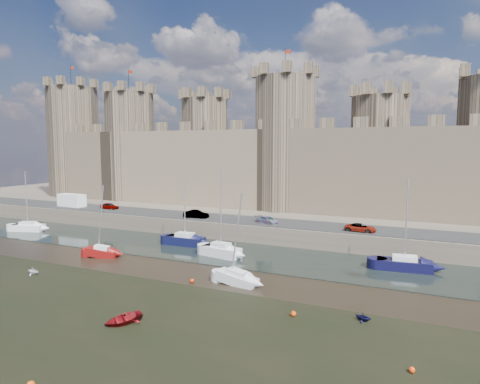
% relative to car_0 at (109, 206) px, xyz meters
% --- Properties ---
extents(ground, '(160.00, 160.00, 0.00)m').
position_rel_car_0_xyz_m(ground, '(25.56, -34.01, -3.09)').
color(ground, black).
rests_on(ground, ground).
extents(water_channel, '(160.00, 12.00, 0.08)m').
position_rel_car_0_xyz_m(water_channel, '(25.56, -10.01, -3.05)').
color(water_channel, black).
rests_on(water_channel, ground).
extents(quay, '(160.00, 60.00, 2.50)m').
position_rel_car_0_xyz_m(quay, '(25.56, 25.99, -1.84)').
color(quay, '#4C443A').
rests_on(quay, ground).
extents(road, '(160.00, 7.00, 0.10)m').
position_rel_car_0_xyz_m(road, '(25.56, -0.01, -0.54)').
color(road, black).
rests_on(road, quay).
extents(castle, '(108.50, 11.00, 29.00)m').
position_rel_car_0_xyz_m(castle, '(24.92, 13.99, 8.58)').
color(castle, '#42382B').
rests_on(castle, quay).
extents(car_0, '(3.47, 1.41, 1.18)m').
position_rel_car_0_xyz_m(car_0, '(0.00, 0.00, 0.00)').
color(car_0, gray).
rests_on(car_0, quay).
extents(car_1, '(4.05, 1.80, 1.29)m').
position_rel_car_0_xyz_m(car_1, '(18.70, -1.61, 0.05)').
color(car_1, gray).
rests_on(car_1, quay).
extents(car_2, '(4.00, 2.66, 1.08)m').
position_rel_car_0_xyz_m(car_2, '(30.41, -1.18, -0.05)').
color(car_2, gray).
rests_on(car_2, quay).
extents(car_3, '(4.09, 2.06, 1.11)m').
position_rel_car_0_xyz_m(car_3, '(43.59, -1.68, -0.04)').
color(car_3, gray).
rests_on(car_3, quay).
extents(van, '(5.52, 2.50, 2.35)m').
position_rel_car_0_xyz_m(van, '(-8.45, -0.51, 0.59)').
color(van, white).
rests_on(van, quay).
extents(sailboat_0, '(5.47, 3.46, 9.55)m').
position_rel_car_0_xyz_m(sailboat_0, '(-6.94, -11.15, -2.33)').
color(sailboat_0, silver).
rests_on(sailboat_0, ground).
extents(sailboat_1, '(5.54, 2.27, 11.00)m').
position_rel_car_0_xyz_m(sailboat_1, '(21.25, -8.88, -2.24)').
color(sailboat_1, black).
rests_on(sailboat_1, ground).
extents(sailboat_2, '(5.35, 2.82, 10.97)m').
position_rel_car_0_xyz_m(sailboat_2, '(28.52, -12.14, -2.23)').
color(sailboat_2, silver).
rests_on(sailboat_2, ground).
extents(sailboat_3, '(5.97, 2.83, 10.13)m').
position_rel_car_0_xyz_m(sailboat_3, '(49.54, -8.72, -2.31)').
color(sailboat_3, black).
rests_on(sailboat_3, ground).
extents(sailboat_4, '(4.12, 2.64, 9.00)m').
position_rel_car_0_xyz_m(sailboat_4, '(15.16, -18.32, -2.41)').
color(sailboat_4, '#660C0B').
rests_on(sailboat_4, ground).
extents(sailboat_5, '(4.41, 2.14, 9.17)m').
position_rel_car_0_xyz_m(sailboat_5, '(34.75, -20.71, -2.41)').
color(sailboat_5, silver).
rests_on(sailboat_5, ground).
extents(dinghy_3, '(1.60, 1.43, 0.76)m').
position_rel_car_0_xyz_m(dinghy_3, '(13.63, -27.02, -2.71)').
color(dinghy_3, silver).
rests_on(dinghy_3, ground).
extents(dinghy_4, '(3.38, 3.66, 0.62)m').
position_rel_car_0_xyz_m(dinghy_4, '(30.84, -33.03, -2.78)').
color(dinghy_4, maroon).
rests_on(dinghy_4, ground).
extents(dinghy_7, '(1.51, 1.37, 0.69)m').
position_rel_car_0_xyz_m(dinghy_7, '(47.62, -24.66, -2.75)').
color(dinghy_7, black).
rests_on(dinghy_7, ground).
extents(buoy_1, '(0.46, 0.46, 0.46)m').
position_rel_car_0_xyz_m(buoy_1, '(30.54, -22.32, -2.86)').
color(buoy_1, red).
rests_on(buoy_1, ground).
extents(buoy_3, '(0.46, 0.46, 0.46)m').
position_rel_car_0_xyz_m(buoy_3, '(42.37, -26.10, -2.86)').
color(buoy_3, red).
rests_on(buoy_3, ground).
extents(buoy_5, '(0.39, 0.39, 0.39)m').
position_rel_car_0_xyz_m(buoy_5, '(51.56, -31.32, -2.90)').
color(buoy_5, red).
rests_on(buoy_5, ground).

